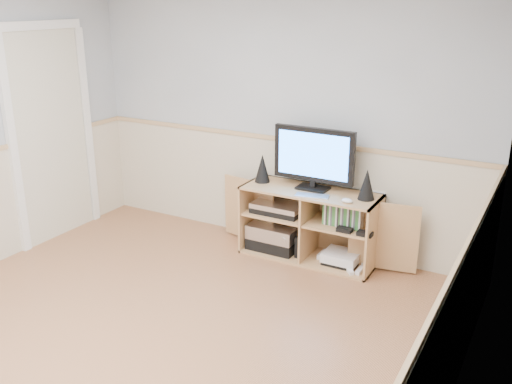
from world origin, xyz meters
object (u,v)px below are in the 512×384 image
(media_cabinet, at_px, (312,222))
(monitor, at_px, (314,157))
(keyboard, at_px, (312,196))
(game_consoles, at_px, (341,258))

(media_cabinet, xyz_separation_m, monitor, (0.00, -0.01, 0.62))
(keyboard, bearing_deg, monitor, 99.88)
(media_cabinet, distance_m, monitor, 0.62)
(keyboard, bearing_deg, game_consoles, 15.47)
(media_cabinet, xyz_separation_m, keyboard, (0.08, -0.19, 0.32))
(media_cabinet, relative_size, keyboard, 6.67)
(media_cabinet, height_order, game_consoles, media_cabinet)
(game_consoles, bearing_deg, keyboard, -152.18)
(media_cabinet, relative_size, monitor, 2.58)
(monitor, height_order, game_consoles, monitor)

